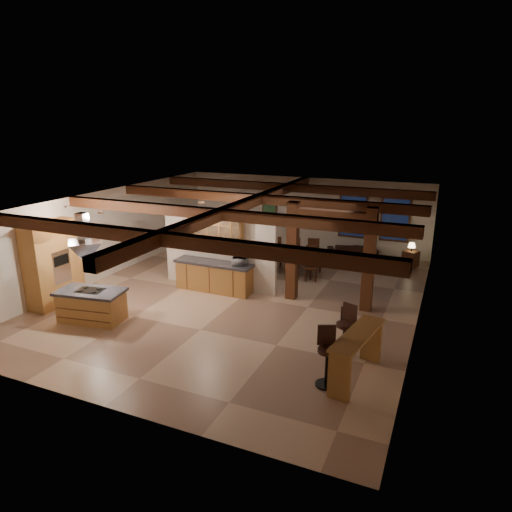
{
  "coord_description": "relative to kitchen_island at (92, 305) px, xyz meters",
  "views": [
    {
      "loc": [
        5.49,
        -11.57,
        5.12
      ],
      "look_at": [
        0.25,
        0.5,
        1.17
      ],
      "focal_mm": 32.0,
      "sensor_mm": 36.0,
      "label": 1
    }
  ],
  "objects": [
    {
      "name": "dining_table",
      "position": [
        3.57,
        5.84,
        -0.11
      ],
      "size": [
        1.95,
        1.23,
        0.65
      ],
      "primitive_type": "imported",
      "rotation": [
        0.0,
        0.0,
        -0.11
      ],
      "color": "#3E1E0F",
      "rests_on": "ground"
    },
    {
      "name": "upper_display_cabinet",
      "position": [
        1.9,
        3.43,
        1.42
      ],
      "size": [
        1.8,
        0.36,
        0.95
      ],
      "color": "olive",
      "rests_on": "partition_wall"
    },
    {
      "name": "framed_art",
      "position": [
        1.4,
        9.05,
        1.27
      ],
      "size": [
        0.65,
        0.05,
        0.85
      ],
      "color": "#422210",
      "rests_on": "room_walls"
    },
    {
      "name": "timber_posts",
      "position": [
        5.4,
        3.61,
        1.33
      ],
      "size": [
        2.5,
        0.3,
        2.9
      ],
      "color": "#422210",
      "rests_on": "ground"
    },
    {
      "name": "bar_stool_c",
      "position": [
        6.52,
        0.95,
        0.1
      ],
      "size": [
        0.37,
        0.37,
        1.06
      ],
      "color": "black",
      "rests_on": "ground"
    },
    {
      "name": "ground",
      "position": [
        2.9,
        3.11,
        -0.43
      ],
      "size": [
        12.0,
        12.0,
        0.0
      ],
      "primitive_type": "plane",
      "color": "tan",
      "rests_on": "ground"
    },
    {
      "name": "bar_counter",
      "position": [
        6.97,
        -0.05,
        0.25
      ],
      "size": [
        0.81,
        1.99,
        1.02
      ],
      "color": "olive",
      "rests_on": "ground"
    },
    {
      "name": "bar_stool_b",
      "position": [
        6.54,
        0.82,
        0.18
      ],
      "size": [
        0.45,
        0.46,
        1.2
      ],
      "color": "black",
      "rests_on": "ground"
    },
    {
      "name": "side_table",
      "position": [
        7.25,
        8.19,
        -0.14
      ],
      "size": [
        0.62,
        0.62,
        0.58
      ],
      "primitive_type": "cube",
      "rotation": [
        0.0,
        0.0,
        -0.41
      ],
      "color": "#422210",
      "rests_on": "ground"
    },
    {
      "name": "bar_stool_a",
      "position": [
        6.46,
        -0.51,
        0.19
      ],
      "size": [
        0.46,
        0.48,
        1.23
      ],
      "color": "black",
      "rests_on": "ground"
    },
    {
      "name": "dining_chairs",
      "position": [
        3.57,
        5.84,
        0.15
      ],
      "size": [
        2.1,
        2.1,
        1.14
      ],
      "color": "#422210",
      "rests_on": "ground"
    },
    {
      "name": "pantry_cabinet",
      "position": [
        -1.76,
        0.51,
        0.77
      ],
      "size": [
        0.67,
        1.6,
        2.4
      ],
      "color": "olive",
      "rests_on": "ground"
    },
    {
      "name": "sofa",
      "position": [
        5.09,
        8.45,
        -0.16
      ],
      "size": [
        1.99,
        1.34,
        0.54
      ],
      "primitive_type": "imported",
      "rotation": [
        0.0,
        0.0,
        3.51
      ],
      "color": "black",
      "rests_on": "ground"
    },
    {
      "name": "table_lamp",
      "position": [
        7.25,
        8.19,
        0.36
      ],
      "size": [
        0.25,
        0.25,
        0.3
      ],
      "color": "black",
      "rests_on": "side_table"
    },
    {
      "name": "back_counter",
      "position": [
        1.9,
        3.22,
        0.04
      ],
      "size": [
        2.5,
        0.66,
        0.94
      ],
      "color": "olive",
      "rests_on": "ground"
    },
    {
      "name": "recessed_cans",
      "position": [
        0.37,
        1.18,
        2.44
      ],
      "size": [
        3.16,
        2.46,
        0.03
      ],
      "color": "silver",
      "rests_on": "room_walls"
    },
    {
      "name": "ceiling_beams",
      "position": [
        2.9,
        3.11,
        2.33
      ],
      "size": [
        10.0,
        12.0,
        0.28
      ],
      "color": "#422210",
      "rests_on": "room_walls"
    },
    {
      "name": "partition_wall",
      "position": [
        1.9,
        3.61,
        0.67
      ],
      "size": [
        3.8,
        0.18,
        2.2
      ],
      "primitive_type": "cube",
      "color": "silver",
      "rests_on": "ground"
    },
    {
      "name": "room_walls",
      "position": [
        2.9,
        3.11,
        1.35
      ],
      "size": [
        12.0,
        12.0,
        12.0
      ],
      "color": "silver",
      "rests_on": "ground"
    },
    {
      "name": "range_hood",
      "position": [
        0.0,
        -0.0,
        1.35
      ],
      "size": [
        1.1,
        1.1,
        1.4
      ],
      "color": "silver",
      "rests_on": "room_walls"
    },
    {
      "name": "microwave",
      "position": [
        2.8,
        3.22,
        0.62
      ],
      "size": [
        0.47,
        0.36,
        0.24
      ],
      "primitive_type": "imported",
      "rotation": [
        0.0,
        0.0,
        3.31
      ],
      "color": "#AFAFB4",
      "rests_on": "back_counter"
    },
    {
      "name": "back_windows",
      "position": [
        5.7,
        9.05,
        1.07
      ],
      "size": [
        2.7,
        0.07,
        1.7
      ],
      "color": "#422210",
      "rests_on": "room_walls"
    },
    {
      "name": "kitchen_island",
      "position": [
        0.0,
        0.0,
        0.0
      ],
      "size": [
        1.86,
        1.19,
        0.86
      ],
      "color": "olive",
      "rests_on": "ground"
    }
  ]
}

